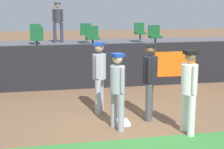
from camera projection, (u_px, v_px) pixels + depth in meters
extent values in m
plane|color=brown|center=(129.00, 125.00, 8.06)|extent=(60.00, 60.00, 0.00)
cube|color=white|center=(120.00, 123.00, 8.08)|extent=(0.40, 0.40, 0.08)
cylinder|color=white|center=(184.00, 111.00, 7.60)|extent=(0.15, 0.15, 0.90)
cylinder|color=white|center=(191.00, 116.00, 7.29)|extent=(0.15, 0.15, 0.90)
cylinder|color=white|center=(189.00, 79.00, 7.29)|extent=(0.37, 0.37, 0.64)
sphere|color=#8C6647|center=(190.00, 56.00, 7.19)|extent=(0.24, 0.24, 0.24)
cube|color=black|center=(191.00, 52.00, 7.17)|extent=(0.26, 0.26, 0.08)
cylinder|color=white|center=(185.00, 76.00, 7.48)|extent=(0.09, 0.09, 0.59)
cylinder|color=white|center=(194.00, 80.00, 7.08)|extent=(0.09, 0.09, 0.59)
ellipsoid|color=brown|center=(189.00, 87.00, 7.56)|extent=(0.13, 0.21, 0.28)
cylinder|color=#9EA3AD|center=(114.00, 109.00, 7.83)|extent=(0.15, 0.15, 0.85)
cylinder|color=#9EA3AD|center=(121.00, 113.00, 7.57)|extent=(0.15, 0.15, 0.85)
cylinder|color=#9EA3AD|center=(117.00, 79.00, 7.55)|extent=(0.42, 0.42, 0.60)
sphere|color=beige|center=(117.00, 58.00, 7.46)|extent=(0.22, 0.22, 0.22)
cube|color=#193899|center=(118.00, 55.00, 7.44)|extent=(0.30, 0.30, 0.08)
cylinder|color=#9EA3AD|center=(113.00, 77.00, 7.72)|extent=(0.09, 0.09, 0.56)
cylinder|color=#9EA3AD|center=(122.00, 80.00, 7.38)|extent=(0.09, 0.09, 0.56)
cylinder|color=#9EA3AD|center=(101.00, 94.00, 9.06)|extent=(0.15, 0.15, 0.90)
cylinder|color=#9EA3AD|center=(98.00, 97.00, 8.75)|extent=(0.15, 0.15, 0.90)
cylinder|color=#9EA3AD|center=(99.00, 66.00, 8.75)|extent=(0.46, 0.46, 0.64)
sphere|color=tan|center=(99.00, 47.00, 8.65)|extent=(0.24, 0.24, 0.24)
cube|color=#193899|center=(99.00, 44.00, 8.64)|extent=(0.32, 0.32, 0.08)
cylinder|color=#9EA3AD|center=(101.00, 64.00, 8.95)|extent=(0.09, 0.09, 0.60)
cylinder|color=#9EA3AD|center=(97.00, 67.00, 8.54)|extent=(0.09, 0.09, 0.60)
cylinder|color=#4C4C51|center=(150.00, 99.00, 8.54)|extent=(0.16, 0.16, 0.92)
cylinder|color=#4C4C51|center=(149.00, 103.00, 8.22)|extent=(0.16, 0.16, 0.92)
cylinder|color=black|center=(150.00, 70.00, 8.22)|extent=(0.46, 0.46, 0.65)
sphere|color=#8C6647|center=(151.00, 49.00, 8.12)|extent=(0.24, 0.24, 0.24)
cube|color=black|center=(151.00, 45.00, 8.11)|extent=(0.33, 0.33, 0.08)
cylinder|color=black|center=(151.00, 67.00, 8.42)|extent=(0.09, 0.09, 0.60)
cylinder|color=black|center=(149.00, 70.00, 8.01)|extent=(0.09, 0.09, 0.60)
cube|color=black|center=(101.00, 66.00, 11.58)|extent=(18.00, 0.24, 1.47)
cube|color=orange|center=(175.00, 64.00, 11.96)|extent=(1.50, 0.02, 0.88)
cube|color=#59595E|center=(91.00, 59.00, 14.08)|extent=(18.00, 4.80, 1.15)
cylinder|color=#4C4C51|center=(155.00, 42.00, 13.23)|extent=(0.08, 0.08, 0.40)
cube|color=#19592D|center=(155.00, 37.00, 13.19)|extent=(0.46, 0.44, 0.08)
cube|color=#19592D|center=(154.00, 30.00, 13.32)|extent=(0.46, 0.06, 0.40)
cylinder|color=#4C4C51|center=(140.00, 38.00, 14.94)|extent=(0.08, 0.08, 0.40)
cube|color=#19592D|center=(140.00, 33.00, 14.90)|extent=(0.45, 0.44, 0.08)
cube|color=#19592D|center=(139.00, 27.00, 15.03)|extent=(0.45, 0.06, 0.40)
cylinder|color=#4C4C51|center=(93.00, 43.00, 12.75)|extent=(0.08, 0.08, 0.40)
cube|color=#19592D|center=(93.00, 38.00, 12.71)|extent=(0.47, 0.44, 0.08)
cube|color=#19592D|center=(92.00, 31.00, 12.85)|extent=(0.47, 0.06, 0.40)
cylinder|color=#4C4C51|center=(37.00, 45.00, 12.36)|extent=(0.08, 0.08, 0.40)
cube|color=#19592D|center=(37.00, 39.00, 12.32)|extent=(0.47, 0.44, 0.08)
cube|color=#19592D|center=(37.00, 32.00, 12.45)|extent=(0.47, 0.06, 0.40)
cylinder|color=#4C4C51|center=(36.00, 40.00, 14.07)|extent=(0.08, 0.08, 0.40)
cube|color=#19592D|center=(36.00, 35.00, 14.03)|extent=(0.45, 0.44, 0.08)
cube|color=#19592D|center=(35.00, 29.00, 14.17)|extent=(0.45, 0.06, 0.40)
cylinder|color=#4C4C51|center=(86.00, 39.00, 14.48)|extent=(0.08, 0.08, 0.40)
cube|color=#19592D|center=(86.00, 34.00, 14.44)|extent=(0.47, 0.44, 0.08)
cube|color=#19592D|center=(86.00, 28.00, 14.57)|extent=(0.47, 0.06, 0.40)
cylinder|color=#33384C|center=(62.00, 33.00, 14.87)|extent=(0.14, 0.14, 0.84)
cylinder|color=#33384C|center=(55.00, 33.00, 14.75)|extent=(0.14, 0.14, 0.84)
cylinder|color=#333338|center=(58.00, 16.00, 14.67)|extent=(0.39, 0.39, 0.59)
sphere|color=tan|center=(57.00, 5.00, 14.58)|extent=(0.22, 0.22, 0.22)
cube|color=#333338|center=(57.00, 3.00, 14.56)|extent=(0.27, 0.27, 0.08)
cylinder|color=#333338|center=(62.00, 16.00, 14.75)|extent=(0.09, 0.09, 0.55)
cylinder|color=#333338|center=(53.00, 16.00, 14.59)|extent=(0.09, 0.09, 0.55)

